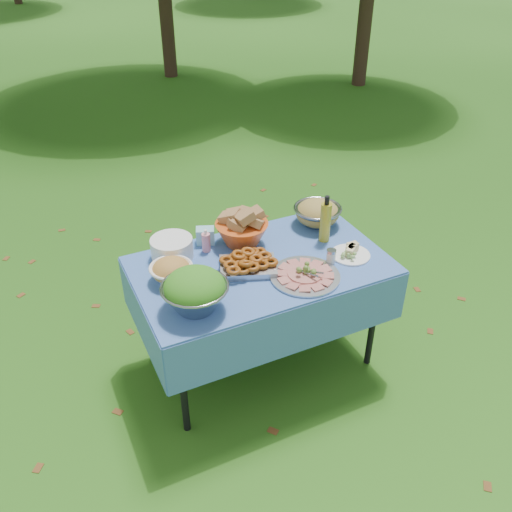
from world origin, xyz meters
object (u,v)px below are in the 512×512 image
at_px(bread_bowl, 242,228).
at_px(charcuterie_platter, 305,270).
at_px(pasta_bowl_steel, 317,212).
at_px(picnic_table, 261,315).
at_px(salad_bowl, 195,291).
at_px(plate_stack, 172,248).
at_px(oil_bottle, 326,219).

relative_size(bread_bowl, charcuterie_platter, 0.82).
relative_size(bread_bowl, pasta_bowl_steel, 1.06).
distance_m(picnic_table, charcuterie_platter, 0.51).
height_order(salad_bowl, bread_bowl, salad_bowl).
xyz_separation_m(picnic_table, pasta_bowl_steel, (0.54, 0.27, 0.46)).
relative_size(salad_bowl, charcuterie_platter, 0.87).
bearing_deg(salad_bowl, picnic_table, 24.62).
distance_m(plate_stack, oil_bottle, 0.94).
relative_size(picnic_table, pasta_bowl_steel, 4.78).
relative_size(picnic_table, salad_bowl, 4.22).
bearing_deg(picnic_table, pasta_bowl_steel, 26.54).
bearing_deg(picnic_table, plate_stack, 145.97).
bearing_deg(plate_stack, pasta_bowl_steel, -1.68).
xyz_separation_m(pasta_bowl_steel, oil_bottle, (-0.06, -0.20, 0.07)).
height_order(bread_bowl, oil_bottle, oil_bottle).
xyz_separation_m(plate_stack, oil_bottle, (0.91, -0.22, 0.09)).
xyz_separation_m(salad_bowl, charcuterie_platter, (0.65, -0.00, -0.07)).
xyz_separation_m(pasta_bowl_steel, charcuterie_platter, (-0.37, -0.49, -0.04)).
bearing_deg(oil_bottle, salad_bowl, -162.93).
bearing_deg(pasta_bowl_steel, charcuterie_platter, -127.03).
distance_m(salad_bowl, oil_bottle, 1.00).
bearing_deg(plate_stack, picnic_table, -34.03).
xyz_separation_m(picnic_table, salad_bowl, (-0.48, -0.22, 0.49)).
height_order(picnic_table, bread_bowl, bread_bowl).
height_order(picnic_table, pasta_bowl_steel, pasta_bowl_steel).
height_order(plate_stack, pasta_bowl_steel, pasta_bowl_steel).
bearing_deg(charcuterie_platter, bread_bowl, 109.64).
bearing_deg(picnic_table, bread_bowl, 91.03).
height_order(picnic_table, oil_bottle, oil_bottle).
distance_m(picnic_table, pasta_bowl_steel, 0.76).
xyz_separation_m(picnic_table, plate_stack, (-0.44, 0.30, 0.44)).
distance_m(bread_bowl, pasta_bowl_steel, 0.54).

